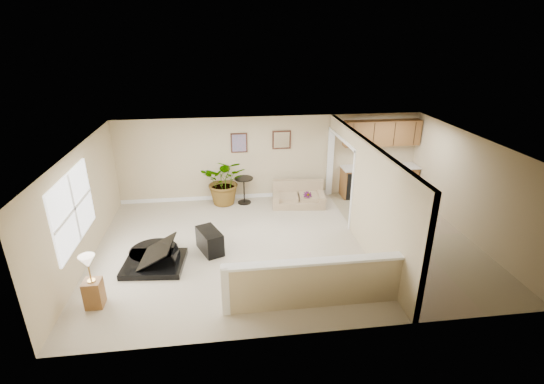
{
  "coord_description": "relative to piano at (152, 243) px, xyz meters",
  "views": [
    {
      "loc": [
        -1.42,
        -8.16,
        4.78
      ],
      "look_at": [
        -0.32,
        0.4,
        1.23
      ],
      "focal_mm": 26.0,
      "sensor_mm": 36.0,
      "label": 1
    }
  ],
  "objects": [
    {
      "name": "wall_mirror",
      "position": [
        3.36,
        3.4,
        1.3
      ],
      "size": [
        0.55,
        0.04,
        0.55
      ],
      "color": "#3E2016",
      "rests_on": "back_wall"
    },
    {
      "name": "pony_half_wall",
      "position": [
        3.13,
        -1.88,
        0.01
      ],
      "size": [
        3.42,
        0.22,
        1.0
      ],
      "color": "tan",
      "rests_on": "floor"
    },
    {
      "name": "piano_bench",
      "position": [
        1.23,
        0.37,
        -0.24
      ],
      "size": [
        0.68,
        0.89,
        0.53
      ],
      "primitive_type": "cube",
      "rotation": [
        0.0,
        0.0,
        0.4
      ],
      "color": "black",
      "rests_on": "floor"
    },
    {
      "name": "left_wall",
      "position": [
        -1.44,
        0.42,
        0.75
      ],
      "size": [
        0.04,
        6.0,
        2.5
      ],
      "primitive_type": "cube",
      "color": "tan",
      "rests_on": "floor"
    },
    {
      "name": "ceiling",
      "position": [
        3.06,
        0.42,
        2.0
      ],
      "size": [
        9.0,
        6.0,
        0.04
      ],
      "primitive_type": "cube",
      "color": "white",
      "rests_on": "back_wall"
    },
    {
      "name": "loveseat",
      "position": [
        3.77,
        2.75,
        -0.18
      ],
      "size": [
        1.6,
        1.02,
        0.86
      ],
      "rotation": [
        0.0,
        0.0,
        -0.11
      ],
      "color": "tan",
      "rests_on": "floor"
    },
    {
      "name": "palm_plant",
      "position": [
        1.65,
        3.07,
        0.2
      ],
      "size": [
        1.5,
        1.37,
        1.43
      ],
      "color": "black",
      "rests_on": "floor"
    },
    {
      "name": "floor",
      "position": [
        3.06,
        0.42,
        -0.5
      ],
      "size": [
        9.0,
        9.0,
        0.0
      ],
      "primitive_type": "plane",
      "color": "tan",
      "rests_on": "ground"
    },
    {
      "name": "back_wall",
      "position": [
        3.06,
        3.42,
        0.75
      ],
      "size": [
        9.0,
        0.04,
        2.5
      ],
      "primitive_type": "cube",
      "color": "tan",
      "rests_on": "floor"
    },
    {
      "name": "lamp_stand",
      "position": [
        -0.87,
        -1.34,
        -0.05
      ],
      "size": [
        0.32,
        0.32,
        1.08
      ],
      "color": "brown",
      "rests_on": "floor"
    },
    {
      "name": "wall_art_left",
      "position": [
        2.11,
        3.4,
        1.25
      ],
      "size": [
        0.48,
        0.04,
        0.58
      ],
      "color": "#3E2016",
      "rests_on": "back_wall"
    },
    {
      "name": "accent_table",
      "position": [
        2.19,
        3.04,
        0.0
      ],
      "size": [
        0.55,
        0.55,
        0.79
      ],
      "color": "black",
      "rests_on": "floor"
    },
    {
      "name": "small_plant",
      "position": [
        3.97,
        2.43,
        -0.29
      ],
      "size": [
        0.31,
        0.31,
        0.5
      ],
      "color": "black",
      "rests_on": "floor"
    },
    {
      "name": "interior_partition",
      "position": [
        4.86,
        0.68,
        0.71
      ],
      "size": [
        0.18,
        5.99,
        2.5
      ],
      "color": "tan",
      "rests_on": "floor"
    },
    {
      "name": "left_window",
      "position": [
        -1.43,
        -0.08,
        0.95
      ],
      "size": [
        0.05,
        2.15,
        1.45
      ],
      "primitive_type": "cube",
      "color": "white",
      "rests_on": "left_wall"
    },
    {
      "name": "piano",
      "position": [
        0.0,
        0.0,
        0.0
      ],
      "size": [
        1.57,
        1.63,
        1.21
      ],
      "rotation": [
        0.0,
        0.0,
        -0.09
      ],
      "color": "black",
      "rests_on": "floor"
    },
    {
      "name": "kitchen_cabinets",
      "position": [
        6.25,
        3.16,
        0.37
      ],
      "size": [
        2.36,
        0.65,
        2.33
      ],
      "color": "brown",
      "rests_on": "floor"
    },
    {
      "name": "front_wall",
      "position": [
        3.06,
        -2.58,
        0.75
      ],
      "size": [
        9.0,
        0.04,
        2.5
      ],
      "primitive_type": "cube",
      "color": "tan",
      "rests_on": "floor"
    },
    {
      "name": "kitchen_vinyl",
      "position": [
        6.21,
        0.42,
        -0.5
      ],
      "size": [
        2.7,
        6.0,
        0.01
      ],
      "primitive_type": "cube",
      "color": "gray",
      "rests_on": "floor"
    },
    {
      "name": "right_wall",
      "position": [
        7.56,
        0.42,
        0.75
      ],
      "size": [
        0.04,
        6.0,
        2.5
      ],
      "primitive_type": "cube",
      "color": "tan",
      "rests_on": "floor"
    }
  ]
}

